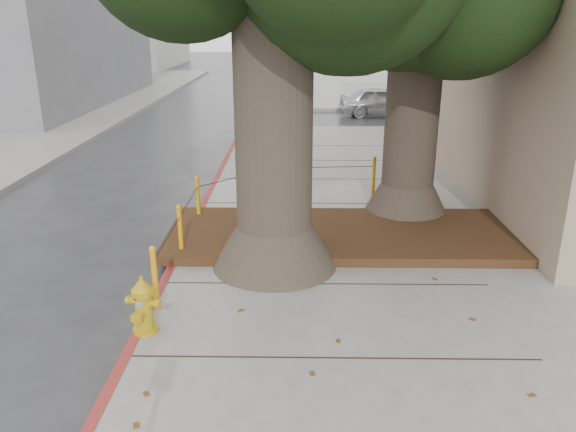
# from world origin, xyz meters

# --- Properties ---
(ground) EXTENTS (140.00, 140.00, 0.00)m
(ground) POSITION_xyz_m (0.00, 0.00, 0.00)
(ground) COLOR #28282B
(ground) RESTS_ON ground
(sidewalk_far) EXTENTS (16.00, 20.00, 0.15)m
(sidewalk_far) POSITION_xyz_m (6.00, 30.00, 0.07)
(sidewalk_far) COLOR slate
(sidewalk_far) RESTS_ON ground
(curb_red) EXTENTS (0.14, 26.00, 0.16)m
(curb_red) POSITION_xyz_m (-2.00, 2.50, 0.07)
(curb_red) COLOR maroon
(curb_red) RESTS_ON ground
(planter_bed) EXTENTS (6.40, 2.60, 0.16)m
(planter_bed) POSITION_xyz_m (0.90, 3.90, 0.23)
(planter_bed) COLOR black
(planter_bed) RESTS_ON sidewalk_main
(bollard_ring) EXTENTS (3.79, 5.39, 0.95)m
(bollard_ring) POSITION_xyz_m (-0.87, 4.38, 0.66)
(bollard_ring) COLOR #F49E0D
(bollard_ring) RESTS_ON sidewalk_main
(fire_hydrant) EXTENTS (0.42, 0.40, 0.78)m
(fire_hydrant) POSITION_xyz_m (-1.90, 0.57, 0.53)
(fire_hydrant) COLOR gold
(fire_hydrant) RESTS_ON sidewalk_main
(car_silver) EXTENTS (3.73, 1.53, 1.26)m
(car_silver) POSITION_xyz_m (3.73, 18.81, 0.63)
(car_silver) COLOR #B3B2B8
(car_silver) RESTS_ON ground
(car_red) EXTENTS (4.00, 1.72, 1.28)m
(car_red) POSITION_xyz_m (10.36, 17.24, 0.64)
(car_red) COLOR maroon
(car_red) RESTS_ON ground
(car_dark) EXTENTS (1.96, 4.73, 1.37)m
(car_dark) POSITION_xyz_m (-11.28, 17.51, 0.68)
(car_dark) COLOR black
(car_dark) RESTS_ON ground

